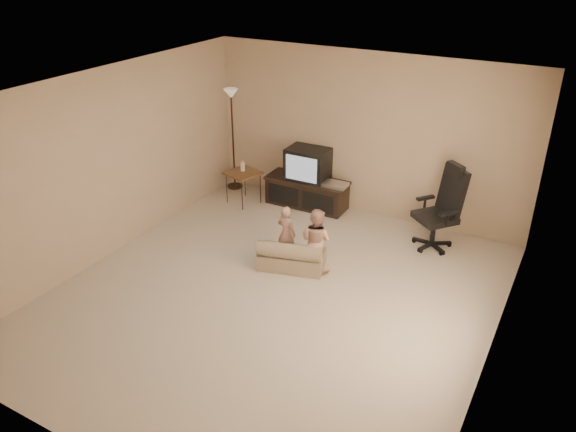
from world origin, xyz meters
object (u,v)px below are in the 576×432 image
at_px(floor_lamp, 232,117).
at_px(toddler_left, 286,233).
at_px(toddler_right, 316,240).
at_px(child_sofa, 291,257).
at_px(tv_stand, 307,183).
at_px(side_table, 243,173).
at_px(office_chair, 439,218).

bearing_deg(floor_lamp, toddler_left, -40.29).
relative_size(toddler_left, toddler_right, 0.89).
distance_m(child_sofa, toddler_right, 0.42).
distance_m(tv_stand, side_table, 1.05).
height_order(child_sofa, toddler_left, toddler_left).
distance_m(tv_stand, floor_lamp, 1.68).
height_order(floor_lamp, child_sofa, floor_lamp).
distance_m(floor_lamp, child_sofa, 3.05).
relative_size(office_chair, toddler_left, 1.57).
xyz_separation_m(side_table, floor_lamp, (-0.49, 0.46, 0.74)).
height_order(tv_stand, toddler_right, tv_stand).
height_order(office_chair, toddler_left, office_chair).
bearing_deg(toddler_right, office_chair, -125.06).
distance_m(office_chair, child_sofa, 2.16).
distance_m(tv_stand, toddler_right, 1.94).
distance_m(tv_stand, toddler_left, 1.69).
relative_size(side_table, child_sofa, 0.77).
bearing_deg(tv_stand, floor_lamp, 176.56).
xyz_separation_m(side_table, toddler_left, (1.48, -1.21, -0.13)).
bearing_deg(toddler_left, toddler_right, 178.96).
height_order(side_table, child_sofa, side_table).
height_order(toddler_left, toddler_right, toddler_right).
bearing_deg(office_chair, toddler_right, -92.22).
relative_size(floor_lamp, toddler_left, 2.23).
relative_size(floor_lamp, child_sofa, 1.83).
bearing_deg(child_sofa, floor_lamp, 123.30).
bearing_deg(side_table, toddler_left, -39.25).
xyz_separation_m(tv_stand, side_table, (-0.96, -0.40, 0.12)).
bearing_deg(toddler_left, child_sofa, 138.60).
bearing_deg(floor_lamp, side_table, -43.29).
bearing_deg(child_sofa, tv_stand, 95.36).
bearing_deg(toddler_right, floor_lamp, -29.15).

